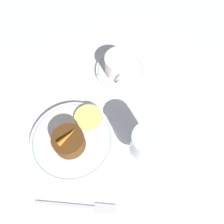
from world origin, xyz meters
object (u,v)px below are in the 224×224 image
Objects in this scene: dinner_plate at (72,139)px; wine_glass at (146,143)px; fork at (85,207)px; dessert_cake at (69,141)px; coffee_cup at (120,64)px.

wine_glass is (0.03, 0.19, 0.08)m from dinner_plate.
dessert_cake is (-0.15, -0.05, 0.04)m from fork.
dessert_cake is at bearing -6.52° from dinner_plate.
coffee_cup reaches higher than fork.
dinner_plate is at bearing -164.53° from fork.
wine_glass is at bearing 85.53° from dessert_cake.
dinner_plate is 2.79× the size of dessert_cake.
dinner_plate is 1.86× the size of coffee_cup.
coffee_cup reaches higher than dinner_plate.
wine_glass is at bearing 79.96° from dinner_plate.
dinner_plate reaches higher than fork.
dinner_plate is 1.17× the size of fork.
dessert_cake is at bearing -94.47° from wine_glass.
fork is at bearing -11.09° from coffee_cup.
dessert_cake is at bearing -26.82° from coffee_cup.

